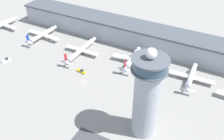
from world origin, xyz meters
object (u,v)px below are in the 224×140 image
(airplane_gate_bravo, at_px, (43,35))
(airplane_gate_delta, at_px, (132,59))
(airplane_gate_echo, at_px, (191,77))
(control_tower, at_px, (147,95))
(airplane_gate_alpha, at_px, (3,24))
(service_truck_catering, at_px, (81,71))
(airplane_gate_charlie, at_px, (81,50))
(service_truck_baggage, at_px, (6,60))

(airplane_gate_bravo, height_order, airplane_gate_delta, airplane_gate_delta)
(airplane_gate_bravo, xyz_separation_m, airplane_gate_echo, (139.78, 1.43, -0.52))
(control_tower, xyz_separation_m, airplane_gate_echo, (13.51, 59.54, -23.76))
(airplane_gate_echo, bearing_deg, control_tower, -102.78)
(airplane_gate_alpha, bearing_deg, control_tower, -17.61)
(airplane_gate_alpha, distance_m, service_truck_catering, 115.34)
(airplane_gate_alpha, relative_size, service_truck_catering, 4.27)
(control_tower, xyz_separation_m, airplane_gate_alpha, (-176.87, 56.13, -23.25))
(service_truck_catering, bearing_deg, control_tower, -25.37)
(airplane_gate_charlie, relative_size, service_truck_baggage, 5.84)
(control_tower, height_order, airplane_gate_bravo, control_tower)
(airplane_gate_alpha, bearing_deg, airplane_gate_bravo, 2.23)
(airplane_gate_bravo, relative_size, airplane_gate_charlie, 0.84)
(airplane_gate_alpha, relative_size, airplane_gate_bravo, 0.97)
(airplane_gate_delta, bearing_deg, airplane_gate_alpha, -178.54)
(airplane_gate_alpha, bearing_deg, airplane_gate_echo, 1.03)
(airplane_gate_bravo, bearing_deg, service_truck_catering, -24.01)
(airplane_gate_alpha, xyz_separation_m, airplane_gate_echo, (190.37, 3.41, -0.51))
(airplane_gate_bravo, bearing_deg, control_tower, -24.71)
(airplane_gate_alpha, xyz_separation_m, service_truck_catering, (112.42, -25.57, -3.56))
(airplane_gate_charlie, relative_size, airplane_gate_delta, 1.33)
(airplane_gate_charlie, bearing_deg, service_truck_baggage, -142.00)
(airplane_gate_echo, bearing_deg, airplane_gate_alpha, -178.97)
(airplane_gate_alpha, xyz_separation_m, airplane_gate_charlie, (97.81, -3.61, -0.32))
(airplane_gate_alpha, bearing_deg, airplane_gate_delta, 1.46)
(airplane_gate_bravo, bearing_deg, service_truck_baggage, -92.45)
(control_tower, bearing_deg, service_truck_catering, 154.63)
(airplane_gate_bravo, distance_m, service_truck_catering, 67.78)
(airplane_gate_delta, distance_m, service_truck_baggage, 104.33)
(airplane_gate_delta, bearing_deg, airplane_gate_echo, -0.28)
(control_tower, height_order, airplane_gate_charlie, control_tower)
(airplane_gate_delta, height_order, airplane_gate_echo, airplane_gate_delta)
(airplane_gate_bravo, relative_size, airplane_gate_echo, 1.10)
(airplane_gate_alpha, bearing_deg, service_truck_catering, -12.82)
(service_truck_catering, xyz_separation_m, service_truck_baggage, (-63.71, -16.39, 0.06))
(airplane_gate_bravo, relative_size, airplane_gate_delta, 1.11)
(control_tower, bearing_deg, airplane_gate_echo, 77.22)
(airplane_gate_charlie, xyz_separation_m, airplane_gate_echo, (92.56, 7.01, -0.19))
(control_tower, height_order, service_truck_catering, control_tower)
(airplane_gate_charlie, bearing_deg, control_tower, -33.60)
(airplane_gate_charlie, distance_m, service_truck_baggage, 62.39)
(airplane_gate_alpha, distance_m, airplane_gate_echo, 190.40)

